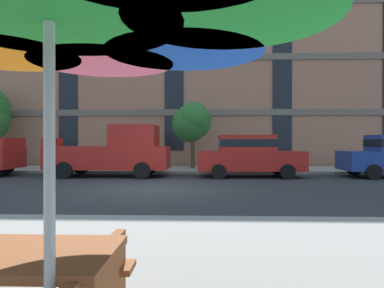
% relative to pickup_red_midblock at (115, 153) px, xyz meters
% --- Properties ---
extents(ground_plane, '(120.00, 120.00, 0.00)m').
position_rel_pickup_red_midblock_xyz_m(ground_plane, '(2.10, -3.70, -1.03)').
color(ground_plane, '#2D3033').
extents(sidewalk_far, '(56.00, 3.60, 0.12)m').
position_rel_pickup_red_midblock_xyz_m(sidewalk_far, '(2.10, 3.10, -0.97)').
color(sidewalk_far, '#9E998E').
rests_on(sidewalk_far, ground).
extents(apartment_building, '(43.65, 12.08, 16.00)m').
position_rel_pickup_red_midblock_xyz_m(apartment_building, '(2.10, 11.29, 6.97)').
color(apartment_building, '#A87056').
rests_on(apartment_building, ground).
extents(pickup_red_midblock, '(5.10, 2.12, 2.20)m').
position_rel_pickup_red_midblock_xyz_m(pickup_red_midblock, '(0.00, 0.00, 0.00)').
color(pickup_red_midblock, '#B21E19').
rests_on(pickup_red_midblock, ground).
extents(sedan_red, '(4.40, 1.98, 1.78)m').
position_rel_pickup_red_midblock_xyz_m(sedan_red, '(5.73, -0.00, -0.08)').
color(sedan_red, '#B21E19').
rests_on(sedan_red, ground).
extents(street_tree_middle, '(2.07, 2.03, 3.55)m').
position_rel_pickup_red_midblock_xyz_m(street_tree_middle, '(3.21, 3.31, 1.52)').
color(street_tree_middle, '#4C3823').
rests_on(street_tree_middle, ground).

